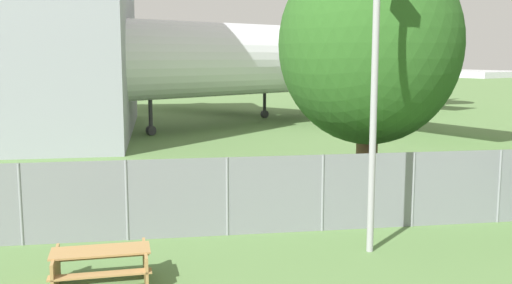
{
  "coord_description": "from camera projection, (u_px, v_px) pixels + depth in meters",
  "views": [
    {
      "loc": [
        -4.26,
        -4.98,
        4.65
      ],
      "look_at": [
        -1.3,
        13.02,
        2.0
      ],
      "focal_mm": 42.0,
      "sensor_mm": 36.0,
      "label": 1
    }
  ],
  "objects": [
    {
      "name": "airplane",
      "position": [
        280.0,
        60.0,
        41.51
      ],
      "size": [
        37.35,
        29.72,
        13.64
      ],
      "rotation": [
        0.0,
        0.0,
        -2.57
      ],
      "color": "silver",
      "rests_on": "ground"
    },
    {
      "name": "light_mast",
      "position": [
        375.0,
        57.0,
        13.67
      ],
      "size": [
        0.44,
        0.44,
        7.51
      ],
      "color": "#99999E",
      "rests_on": "ground"
    },
    {
      "name": "picnic_bench_open_grass",
      "position": [
        101.0,
        263.0,
        12.11
      ],
      "size": [
        2.05,
        1.52,
        0.76
      ],
      "rotation": [
        0.0,
        0.0,
        0.06
      ],
      "color": "#A37A47",
      "rests_on": "ground"
    },
    {
      "name": "tree_near_hangar",
      "position": [
        370.0,
        45.0,
        17.62
      ],
      "size": [
        5.38,
        5.38,
        7.93
      ],
      "color": "brown",
      "rests_on": "ground"
    },
    {
      "name": "perimeter_fence",
      "position": [
        323.0,
        193.0,
        15.86
      ],
      "size": [
        56.07,
        0.07,
        2.06
      ],
      "color": "gray",
      "rests_on": "ground"
    }
  ]
}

